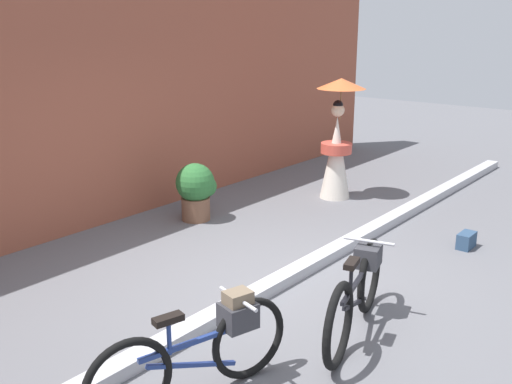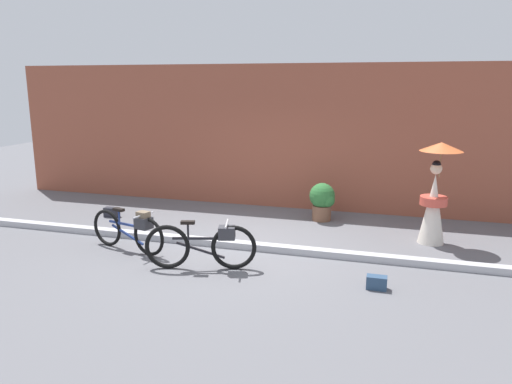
{
  "view_description": "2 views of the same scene",
  "coord_description": "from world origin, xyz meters",
  "px_view_note": "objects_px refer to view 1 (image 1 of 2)",
  "views": [
    {
      "loc": [
        -4.58,
        -3.46,
        2.74
      ],
      "look_at": [
        0.07,
        0.3,
        1.0
      ],
      "focal_mm": 41.58,
      "sensor_mm": 36.0,
      "label": 1
    },
    {
      "loc": [
        2.67,
        -8.05,
        2.94
      ],
      "look_at": [
        0.15,
        0.48,
        0.95
      ],
      "focal_mm": 34.58,
      "sensor_mm": 36.0,
      "label": 2
    }
  ],
  "objects_px": {
    "bicycle_near_officer": "(357,292)",
    "bicycle_far_side": "(202,348)",
    "backpack_spare": "(467,240)",
    "potted_plant_by_door": "(197,189)",
    "person_with_parasol": "(337,140)"
  },
  "relations": [
    {
      "from": "bicycle_near_officer",
      "to": "potted_plant_by_door",
      "type": "relative_size",
      "value": 2.13
    },
    {
      "from": "person_with_parasol",
      "to": "bicycle_far_side",
      "type": "bearing_deg",
      "value": -158.68
    },
    {
      "from": "bicycle_near_officer",
      "to": "potted_plant_by_door",
      "type": "distance_m",
      "value": 3.63
    },
    {
      "from": "bicycle_far_side",
      "to": "bicycle_near_officer",
      "type": "bearing_deg",
      "value": -14.99
    },
    {
      "from": "person_with_parasol",
      "to": "potted_plant_by_door",
      "type": "height_order",
      "value": "person_with_parasol"
    },
    {
      "from": "bicycle_near_officer",
      "to": "bicycle_far_side",
      "type": "height_order",
      "value": "bicycle_near_officer"
    },
    {
      "from": "bicycle_near_officer",
      "to": "person_with_parasol",
      "type": "xyz_separation_m",
      "value": [
        3.57,
        2.42,
        0.52
      ]
    },
    {
      "from": "person_with_parasol",
      "to": "bicycle_near_officer",
      "type": "bearing_deg",
      "value": -145.89
    },
    {
      "from": "bicycle_near_officer",
      "to": "bicycle_far_side",
      "type": "bearing_deg",
      "value": 165.01
    },
    {
      "from": "bicycle_far_side",
      "to": "person_with_parasol",
      "type": "distance_m",
      "value": 5.53
    },
    {
      "from": "person_with_parasol",
      "to": "backpack_spare",
      "type": "relative_size",
      "value": 6.47
    },
    {
      "from": "bicycle_far_side",
      "to": "potted_plant_by_door",
      "type": "xyz_separation_m",
      "value": [
        2.93,
        2.94,
        0.05
      ]
    },
    {
      "from": "bicycle_near_officer",
      "to": "bicycle_far_side",
      "type": "xyz_separation_m",
      "value": [
        -1.56,
        0.42,
        0.0
      ]
    },
    {
      "from": "bicycle_far_side",
      "to": "backpack_spare",
      "type": "bearing_deg",
      "value": -6.02
    },
    {
      "from": "bicycle_near_officer",
      "to": "person_with_parasol",
      "type": "height_order",
      "value": "person_with_parasol"
    }
  ]
}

